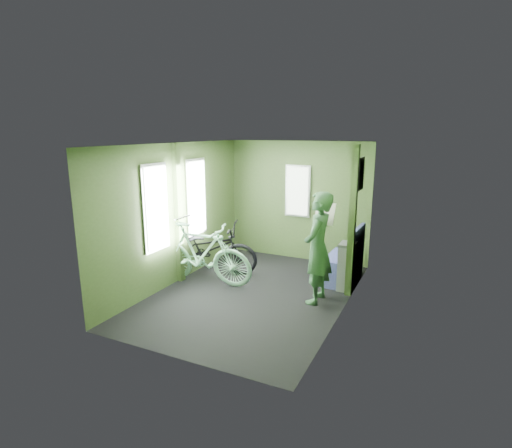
{
  "coord_description": "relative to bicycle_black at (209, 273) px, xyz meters",
  "views": [
    {
      "loc": [
        2.53,
        -5.24,
        2.5
      ],
      "look_at": [
        0.0,
        0.1,
        1.1
      ],
      "focal_mm": 28.0,
      "sensor_mm": 36.0,
      "label": 1
    }
  ],
  "objects": [
    {
      "name": "passenger",
      "position": [
        2.09,
        -0.33,
        0.83
      ],
      "size": [
        0.4,
        0.69,
        1.66
      ],
      "rotation": [
        0.0,
        0.0,
        -1.58
      ],
      "color": "#2F5636",
      "rests_on": "ground"
    },
    {
      "name": "bicycle_mint",
      "position": [
        0.17,
        -0.48,
        0.0
      ],
      "size": [
        1.81,
        0.79,
        1.14
      ],
      "primitive_type": "imported",
      "rotation": [
        0.0,
        -0.17,
        1.63
      ],
      "color": "#89CFA4",
      "rests_on": "ground"
    },
    {
      "name": "room",
      "position": [
        1.08,
        -0.45,
        1.44
      ],
      "size": [
        4.0,
        4.02,
        2.31
      ],
      "color": "black",
      "rests_on": "ground"
    },
    {
      "name": "waste_box",
      "position": [
        2.38,
        0.31,
        0.38
      ],
      "size": [
        0.23,
        0.32,
        0.77
      ],
      "primitive_type": "cube",
      "color": "gray",
      "rests_on": "ground"
    },
    {
      "name": "bicycle_black",
      "position": [
        0.0,
        0.0,
        0.0
      ],
      "size": [
        1.89,
        1.15,
        1.01
      ],
      "primitive_type": "imported",
      "rotation": [
        0.0,
        -0.15,
        1.81
      ],
      "color": "black",
      "rests_on": "ground"
    },
    {
      "name": "bench_seat",
      "position": [
        2.27,
        0.64,
        0.28
      ],
      "size": [
        0.53,
        0.91,
        0.95
      ],
      "rotation": [
        0.0,
        0.0,
        -0.03
      ],
      "color": "navy",
      "rests_on": "ground"
    }
  ]
}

